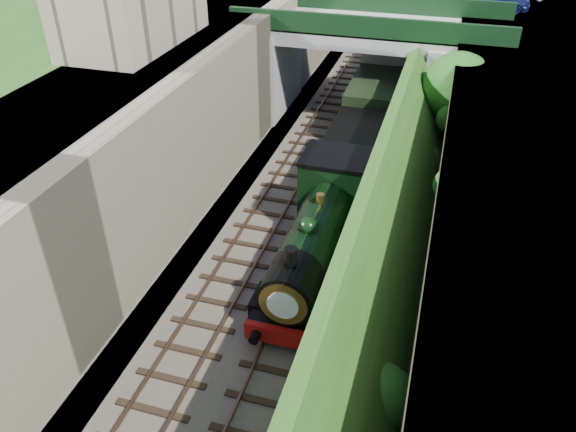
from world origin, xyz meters
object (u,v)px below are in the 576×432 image
at_px(locomotive, 318,234).
at_px(tender, 352,159).
at_px(tree, 460,90).
at_px(road_bridge, 378,59).

distance_m(locomotive, tender, 7.37).
bearing_deg(locomotive, tender, 90.00).
bearing_deg(tree, road_bridge, 131.90).
bearing_deg(locomotive, road_bridge, 90.91).
bearing_deg(locomotive, tree, 66.02).
bearing_deg(tree, locomotive, -113.98).
bearing_deg(road_bridge, tree, -48.10).
height_order(locomotive, tender, locomotive).
height_order(road_bridge, tender, road_bridge).
xyz_separation_m(tree, tender, (-4.71, -3.23, -3.03)).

